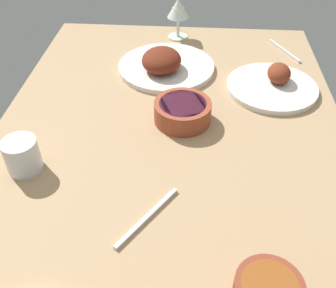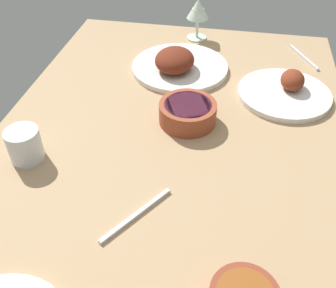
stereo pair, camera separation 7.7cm
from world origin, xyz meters
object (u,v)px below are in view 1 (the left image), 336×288
Objects in this scene: wine_glass at (178,10)px; spoon_loose at (147,217)px; plate_near_viewer at (273,84)px; bowl_onions at (183,111)px; plate_far_side at (164,64)px; fork_loose at (284,51)px; water_tumbler at (22,155)px.

wine_glass reaches higher than spoon_loose.
wine_glass is (-31.81, -29.47, 8.42)cm from plate_near_viewer.
bowl_onions is 33.40cm from spoon_loose.
plate_far_side reaches higher than spoon_loose.
wine_glass reaches higher than fork_loose.
water_tumbler is (69.62, -30.71, -5.98)cm from wine_glass.
fork_loose is at bearing 77.19° from wine_glass.
wine_glass is 76.32cm from water_tumbler.
spoon_loose is at bearing -1.10° from wine_glass.
plate_far_side reaches higher than fork_loose.
plate_far_side is at bearing 148.62° from water_tumbler.
wine_glass is at bearing -137.18° from plate_near_viewer.
water_tumbler is at bearing -59.13° from bowl_onions.
plate_far_side is at bearing -164.82° from bowl_onions.
plate_near_viewer is 1.87× the size of wine_glass.
bowl_onions is at bearing -56.20° from plate_near_viewer.
plate_near_viewer reaches higher than bowl_onions.
plate_near_viewer is 71.12cm from water_tumbler.
plate_far_side is 53.46cm from water_tumbler.
plate_far_side reaches higher than plate_near_viewer.
plate_far_side is 3.79× the size of water_tumbler.
plate_near_viewer reaches higher than fork_loose.
spoon_loose is at bearing -31.84° from plate_near_viewer.
wine_glass reaches higher than bowl_onions.
spoon_loose is at bearing 67.32° from water_tumbler.
fork_loose is (8.27, 36.35, -9.53)cm from wine_glass.
wine_glass is at bearing 173.14° from plate_far_side.
bowl_onions is at bearing -65.37° from fork_loose.
spoon_loose is (73.53, -37.92, 0.00)cm from fork_loose.
wine_glass is 38.48cm from fork_loose.
fork_loose is at bearing 163.71° from plate_near_viewer.
fork_loose is at bearing 132.45° from water_tumbler.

